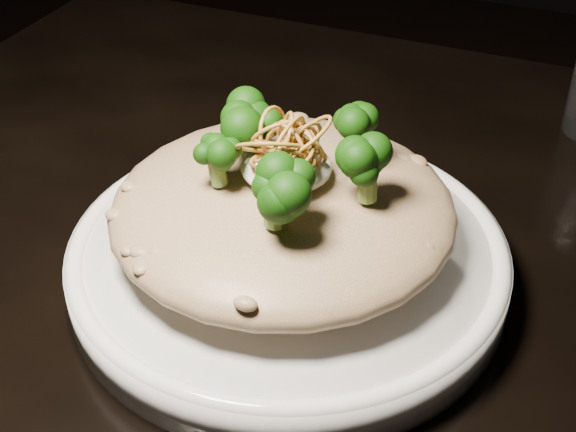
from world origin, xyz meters
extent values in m
cube|color=black|center=(0.00, 0.00, 0.73)|extent=(1.10, 0.80, 0.04)
cylinder|color=black|center=(-0.48, 0.33, 0.35)|extent=(0.05, 0.05, 0.71)
cylinder|color=white|center=(-0.10, -0.03, 0.77)|extent=(0.30, 0.30, 0.03)
ellipsoid|color=brown|center=(-0.10, -0.02, 0.81)|extent=(0.24, 0.24, 0.05)
ellipsoid|color=white|center=(-0.10, -0.02, 0.84)|extent=(0.06, 0.06, 0.02)
camera|label=1|loc=(0.07, -0.43, 1.13)|focal=50.00mm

